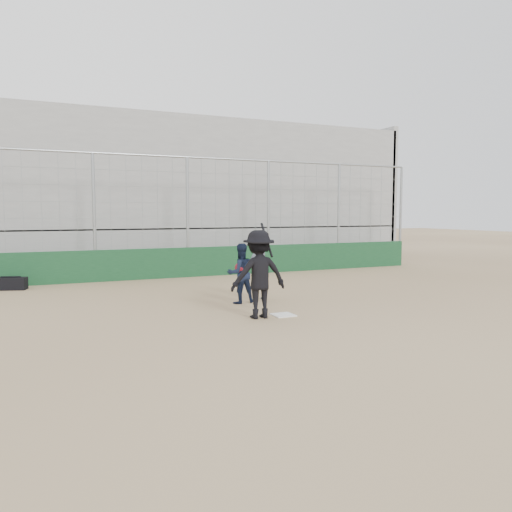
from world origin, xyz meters
name	(u,v)px	position (x,y,z in m)	size (l,w,h in m)	color
ground	(283,315)	(0.00, 0.00, 0.00)	(90.00, 90.00, 0.00)	olive
home_plate	(283,315)	(0.00, 0.00, 0.01)	(0.44, 0.44, 0.02)	white
backstop	(188,248)	(0.00, 7.00, 0.96)	(18.10, 0.25, 4.04)	#123A1E
bleachers	(154,195)	(0.00, 11.95, 2.92)	(20.25, 6.70, 6.98)	gray
batter_at_plate	(259,274)	(-0.56, 0.01, 0.91)	(1.20, 0.80, 1.96)	black
catcher_crouched	(241,283)	(-0.28, 1.67, 0.49)	(0.76, 0.62, 0.99)	black
umpire	(259,271)	(0.32, 1.93, 0.71)	(0.58, 0.38, 1.42)	#48505B
equipment_bag	(11,284)	(-5.37, 6.26, 0.18)	(0.89, 0.59, 0.39)	black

